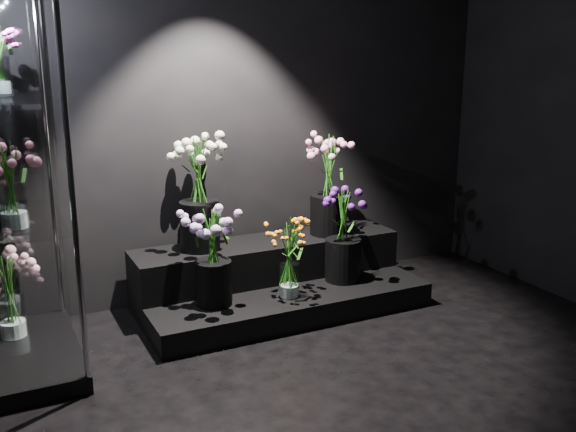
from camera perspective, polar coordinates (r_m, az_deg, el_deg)
floor at (r=3.43m, az=10.14°, el=-16.86°), size 4.00×4.00×0.00m
wall_back at (r=4.70m, az=-3.77°, el=9.93°), size 4.00×0.00×4.00m
display_riser at (r=4.62m, az=-1.17°, el=-5.62°), size 1.97×0.87×0.44m
display_case at (r=3.77m, az=-24.05°, el=3.38°), size 0.61×1.02×2.25m
bouquet_orange_bells at (r=4.26m, az=0.13°, el=-3.66°), size 0.28×0.28×0.54m
bouquet_lilac at (r=4.14m, az=-6.70°, el=-3.05°), size 0.49×0.49×0.63m
bouquet_purple at (r=4.57m, az=4.96°, el=-1.60°), size 0.36×0.36×0.66m
bouquet_cream_roses at (r=4.37m, az=-7.97°, el=2.77°), size 0.42×0.42×0.81m
bouquet_pink_roses at (r=4.74m, az=3.65°, el=3.01°), size 0.36×0.36×0.73m
bouquet_case_pink at (r=3.57m, az=-23.44°, el=2.61°), size 0.27×0.27×0.44m
bouquet_case_base_pink at (r=4.16m, az=-23.52°, el=-6.42°), size 0.31×0.31×0.51m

